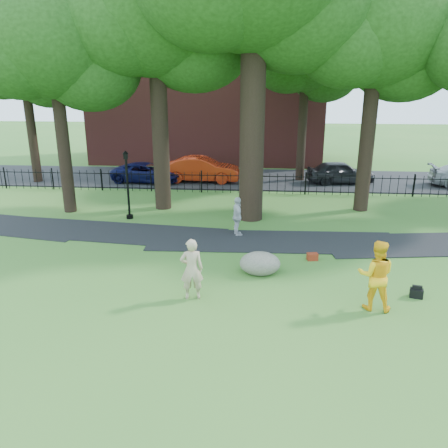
# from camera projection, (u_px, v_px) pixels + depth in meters

# --- Properties ---
(ground) EXTENTS (120.00, 120.00, 0.00)m
(ground) POSITION_uv_depth(u_px,v_px,m) (244.00, 283.00, 13.99)
(ground) COLOR #336C26
(ground) RESTS_ON ground
(footpath) EXTENTS (36.07, 3.85, 0.03)m
(footpath) POSITION_uv_depth(u_px,v_px,m) (273.00, 242.00, 17.60)
(footpath) COLOR black
(footpath) RESTS_ON ground
(street) EXTENTS (80.00, 7.00, 0.02)m
(street) POSITION_uv_depth(u_px,v_px,m) (254.00, 179.00, 29.16)
(street) COLOR black
(street) RESTS_ON ground
(iron_fence) EXTENTS (44.00, 0.04, 1.20)m
(iron_fence) POSITION_uv_depth(u_px,v_px,m) (253.00, 183.00, 25.18)
(iron_fence) COLOR black
(iron_fence) RESTS_ON ground
(brick_building) EXTENTS (18.00, 8.00, 12.00)m
(brick_building) POSITION_uv_depth(u_px,v_px,m) (208.00, 85.00, 35.23)
(brick_building) COLOR maroon
(brick_building) RESTS_ON ground
(tree_row) EXTENTS (26.82, 7.96, 12.42)m
(tree_row) POSITION_uv_depth(u_px,v_px,m) (266.00, 35.00, 19.41)
(tree_row) COLOR black
(tree_row) RESTS_ON ground
(woman) EXTENTS (0.75, 0.56, 1.86)m
(woman) POSITION_uv_depth(u_px,v_px,m) (192.00, 269.00, 12.71)
(woman) COLOR tan
(woman) RESTS_ON ground
(man) EXTENTS (1.10, 0.92, 2.04)m
(man) POSITION_uv_depth(u_px,v_px,m) (376.00, 275.00, 12.09)
(man) COLOR yellow
(man) RESTS_ON ground
(pedestrian) EXTENTS (0.67, 1.05, 1.66)m
(pedestrian) POSITION_uv_depth(u_px,v_px,m) (237.00, 217.00, 18.07)
(pedestrian) COLOR silver
(pedestrian) RESTS_ON ground
(boulder) EXTENTS (1.61, 1.39, 0.80)m
(boulder) POSITION_uv_depth(u_px,v_px,m) (260.00, 262.00, 14.58)
(boulder) COLOR #5C5A4D
(boulder) RESTS_ON ground
(lamppost) EXTENTS (0.32, 0.32, 3.20)m
(lamppost) POSITION_uv_depth(u_px,v_px,m) (128.00, 186.00, 20.17)
(lamppost) COLOR black
(lamppost) RESTS_ON ground
(backpack) EXTENTS (0.42, 0.32, 0.28)m
(backpack) POSITION_uv_depth(u_px,v_px,m) (416.00, 293.00, 12.97)
(backpack) COLOR black
(backpack) RESTS_ON ground
(red_bag) EXTENTS (0.41, 0.30, 0.26)m
(red_bag) POSITION_uv_depth(u_px,v_px,m) (312.00, 257.00, 15.73)
(red_bag) COLOR maroon
(red_bag) RESTS_ON ground
(red_sedan) EXTENTS (4.94, 1.79, 1.62)m
(red_sedan) POSITION_uv_depth(u_px,v_px,m) (201.00, 169.00, 28.15)
(red_sedan) COLOR #B1270D
(red_sedan) RESTS_ON ground
(navy_van) EXTENTS (4.64, 2.47, 1.24)m
(navy_van) POSITION_uv_depth(u_px,v_px,m) (147.00, 172.00, 28.12)
(navy_van) COLOR #0B0E38
(navy_van) RESTS_ON ground
(grey_car) EXTENTS (4.37, 2.20, 1.43)m
(grey_car) POSITION_uv_depth(u_px,v_px,m) (340.00, 172.00, 27.73)
(grey_car) COLOR black
(grey_car) RESTS_ON ground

